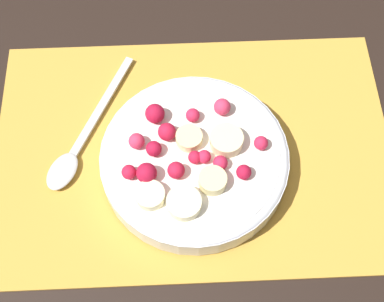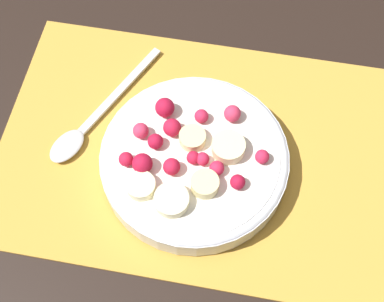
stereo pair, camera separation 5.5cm
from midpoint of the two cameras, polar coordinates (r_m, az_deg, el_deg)
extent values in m
plane|color=black|center=(0.60, -2.46, -0.23)|extent=(3.00, 3.00, 0.00)
cube|color=gold|center=(0.60, -2.47, -0.10)|extent=(0.44, 0.30, 0.01)
cylinder|color=silver|center=(0.57, -2.74, -1.35)|extent=(0.20, 0.20, 0.03)
torus|color=silver|center=(0.56, -2.79, -0.88)|extent=(0.20, 0.20, 0.01)
cylinder|color=white|center=(0.56, -2.81, -0.67)|extent=(0.18, 0.18, 0.00)
cylinder|color=#F4EAB7|center=(0.54, -7.43, -5.02)|extent=(0.04, 0.04, 0.01)
cylinder|color=beige|center=(0.56, -3.12, 1.08)|extent=(0.04, 0.04, 0.01)
cylinder|color=beige|center=(0.56, 0.87, 0.86)|extent=(0.05, 0.05, 0.01)
cylinder|color=beige|center=(0.54, -0.71, -3.48)|extent=(0.04, 0.04, 0.01)
cylinder|color=#F4EAB7|center=(0.53, -3.85, -5.88)|extent=(0.05, 0.05, 0.01)
sphere|color=#B21433|center=(0.54, -7.78, -2.63)|extent=(0.02, 0.02, 0.02)
sphere|color=#B21433|center=(0.57, -6.73, 3.73)|extent=(0.02, 0.02, 0.02)
sphere|color=red|center=(0.54, -4.62, -2.35)|extent=(0.02, 0.02, 0.02)
sphere|color=#D12347|center=(0.55, -1.55, -0.89)|extent=(0.01, 0.01, 0.01)
sphere|color=red|center=(0.55, -3.02, -0.97)|extent=(0.01, 0.01, 0.01)
sphere|color=#D12347|center=(0.56, 4.58, 0.59)|extent=(0.01, 0.01, 0.01)
sphere|color=#DB3356|center=(0.57, 0.50, 4.48)|extent=(0.02, 0.02, 0.02)
sphere|color=red|center=(0.56, -5.49, 1.59)|extent=(0.02, 0.02, 0.02)
sphere|color=#D12347|center=(0.54, 0.16, -1.55)|extent=(0.02, 0.02, 0.02)
sphere|color=#D12347|center=(0.57, -2.62, 3.57)|extent=(0.02, 0.02, 0.02)
sphere|color=#B21433|center=(0.55, -6.93, -0.04)|extent=(0.02, 0.02, 0.02)
sphere|color=red|center=(0.55, -9.61, -2.52)|extent=(0.02, 0.02, 0.02)
sphere|color=#DB3356|center=(0.56, -8.73, 0.78)|extent=(0.02, 0.02, 0.02)
sphere|color=#B21433|center=(0.54, 2.66, -2.55)|extent=(0.02, 0.02, 0.02)
cube|color=silver|center=(0.63, -12.00, 4.58)|extent=(0.07, 0.13, 0.00)
ellipsoid|color=silver|center=(0.60, -16.24, -2.35)|extent=(0.05, 0.05, 0.01)
camera|label=1|loc=(0.03, -92.88, -5.63)|focal=50.00mm
camera|label=2|loc=(0.03, 87.12, 5.63)|focal=50.00mm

